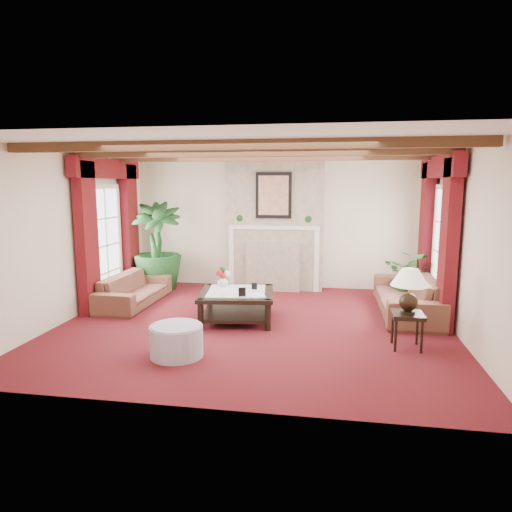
% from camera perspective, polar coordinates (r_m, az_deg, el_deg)
% --- Properties ---
extents(floor, '(6.00, 6.00, 0.00)m').
position_cam_1_polar(floor, '(7.24, -0.22, -8.53)').
color(floor, '#400B12').
rests_on(floor, ground).
extents(ceiling, '(6.00, 6.00, 0.00)m').
position_cam_1_polar(ceiling, '(6.92, -0.24, 13.30)').
color(ceiling, white).
rests_on(ceiling, floor).
extents(back_wall, '(6.00, 0.02, 2.70)m').
position_cam_1_polar(back_wall, '(9.66, 2.50, 4.09)').
color(back_wall, beige).
rests_on(back_wall, ground).
extents(left_wall, '(0.02, 5.50, 2.70)m').
position_cam_1_polar(left_wall, '(8.01, -21.91, 2.41)').
color(left_wall, beige).
rests_on(left_wall, ground).
extents(right_wall, '(0.02, 5.50, 2.70)m').
position_cam_1_polar(right_wall, '(7.10, 24.40, 1.47)').
color(right_wall, beige).
rests_on(right_wall, ground).
extents(ceiling_beams, '(6.00, 3.00, 0.12)m').
position_cam_1_polar(ceiling_beams, '(6.91, -0.24, 12.81)').
color(ceiling_beams, '#3E2213').
rests_on(ceiling_beams, ceiling).
extents(fireplace, '(2.00, 0.52, 2.70)m').
position_cam_1_polar(fireplace, '(9.44, 2.41, 12.18)').
color(fireplace, tan).
rests_on(fireplace, ground).
extents(french_door_left, '(0.10, 1.10, 2.16)m').
position_cam_1_polar(french_door_left, '(8.83, -18.66, 8.22)').
color(french_door_left, white).
rests_on(french_door_left, ground).
extents(french_door_right, '(0.10, 1.10, 2.16)m').
position_cam_1_polar(french_door_right, '(8.01, 22.73, 7.96)').
color(french_door_right, white).
rests_on(french_door_right, ground).
extents(curtains_left, '(0.20, 2.40, 2.55)m').
position_cam_1_polar(curtains_left, '(8.78, -18.16, 10.99)').
color(curtains_left, '#4D0C0A').
rests_on(curtains_left, ground).
extents(curtains_right, '(0.20, 2.40, 2.55)m').
position_cam_1_polar(curtains_right, '(8.00, 22.13, 11.01)').
color(curtains_right, '#4D0C0A').
rests_on(curtains_right, ground).
extents(sofa_left, '(1.90, 0.59, 0.74)m').
position_cam_1_polar(sofa_left, '(8.62, -14.99, -3.43)').
color(sofa_left, '#3D1018').
rests_on(sofa_left, ground).
extents(sofa_right, '(2.25, 0.67, 0.88)m').
position_cam_1_polar(sofa_right, '(8.13, 18.34, -3.83)').
color(sofa_right, '#3D1018').
rests_on(sofa_right, ground).
extents(potted_palm, '(2.10, 2.42, 1.02)m').
position_cam_1_polar(potted_palm, '(9.64, -12.25, -1.18)').
color(potted_palm, black).
rests_on(potted_palm, ground).
extents(small_plant, '(1.79, 1.80, 0.78)m').
position_cam_1_polar(small_plant, '(8.87, 18.81, -3.12)').
color(small_plant, black).
rests_on(small_plant, ground).
extents(coffee_table, '(1.30, 1.30, 0.48)m').
position_cam_1_polar(coffee_table, '(7.40, -2.42, -6.24)').
color(coffee_table, black).
rests_on(coffee_table, ground).
extents(side_table, '(0.43, 0.43, 0.48)m').
position_cam_1_polar(side_table, '(6.50, 18.33, -8.83)').
color(side_table, black).
rests_on(side_table, ground).
extents(ottoman, '(0.68, 0.68, 0.40)m').
position_cam_1_polar(ottoman, '(6.01, -9.91, -10.43)').
color(ottoman, '#A69CB1').
rests_on(ottoman, ground).
extents(table_lamp, '(0.49, 0.49, 0.62)m').
position_cam_1_polar(table_lamp, '(6.36, 18.58, -4.10)').
color(table_lamp, black).
rests_on(table_lamp, side_table).
extents(flower_vase, '(0.21, 0.21, 0.18)m').
position_cam_1_polar(flower_vase, '(7.68, -4.16, -3.14)').
color(flower_vase, silver).
rests_on(flower_vase, coffee_table).
extents(book, '(0.24, 0.17, 0.30)m').
position_cam_1_polar(book, '(6.95, -0.74, -3.93)').
color(book, black).
rests_on(book, coffee_table).
extents(photo_frame_a, '(0.11, 0.06, 0.15)m').
position_cam_1_polar(photo_frame_a, '(6.95, -1.76, -4.57)').
color(photo_frame_a, black).
rests_on(photo_frame_a, coffee_table).
extents(photo_frame_b, '(0.09, 0.02, 0.12)m').
position_cam_1_polar(photo_frame_b, '(7.42, -0.21, -3.82)').
color(photo_frame_b, black).
rests_on(photo_frame_b, coffee_table).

